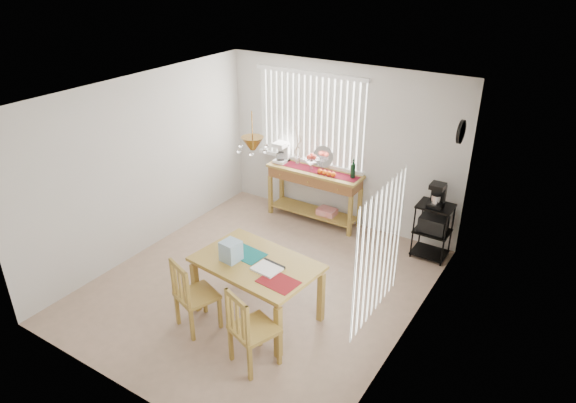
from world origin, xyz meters
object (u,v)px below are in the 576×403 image
Objects in this scene: sideboard at (315,183)px; chair_right at (251,329)px; wire_cart at (433,226)px; dining_table at (257,268)px; cart_items at (438,195)px; chair_left at (194,296)px.

chair_right reaches higher than sideboard.
wire_cart is 2.82m from dining_table.
chair_right is (-0.92, -3.20, -0.53)m from cart_items.
sideboard is 1.04× the size of dining_table.
chair_right is at bearing -106.13° from wire_cart.
sideboard is at bearing 92.97° from chair_left.
sideboard reaches higher than wire_cart.
sideboard is at bearing 177.92° from wire_cart.
chair_left is at bearing -87.03° from sideboard.
chair_right is (0.92, -0.13, 0.01)m from chair_left.
sideboard is 3.44m from chair_right.
chair_right is at bearing -59.13° from dining_table.
sideboard reaches higher than dining_table.
wire_cart is 0.49m from cart_items.
cart_items is at bearing 90.00° from wire_cart.
wire_cart is at bearing -90.00° from cart_items.
dining_table is at bearing -118.70° from wire_cart.
sideboard is 1.90× the size of wire_cart.
cart_items is 0.37× the size of chair_left.
chair_left is (-1.84, -3.07, -0.54)m from cart_items.
dining_table is 1.65× the size of chair_left.
sideboard is 2.03m from cart_items.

